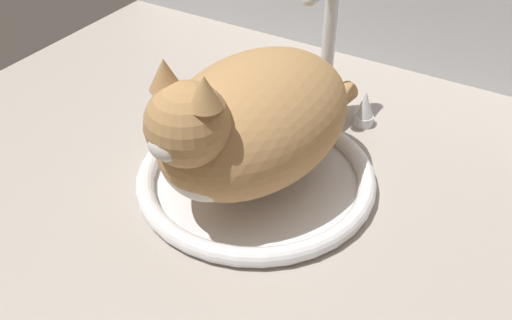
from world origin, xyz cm
name	(u,v)px	position (x,y,z in cm)	size (l,w,h in cm)	color
countertop	(296,200)	(0.00, 0.00, 1.50)	(122.58, 80.29, 3.00)	#ADA399
sink_basin	(256,177)	(-5.57, -1.25, 4.07)	(32.33, 32.33, 2.44)	white
faucet	(325,65)	(-5.57, 19.08, 11.74)	(16.91, 10.51, 22.64)	silver
cat	(248,123)	(-5.80, -2.85, 13.77)	(23.82, 40.14, 20.34)	tan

